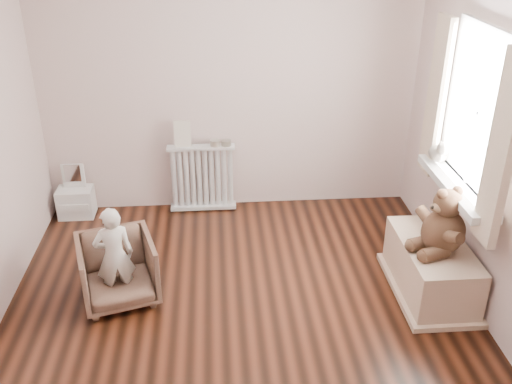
{
  "coord_description": "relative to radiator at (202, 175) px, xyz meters",
  "views": [
    {
      "loc": [
        -0.15,
        -3.47,
        2.79
      ],
      "look_at": [
        0.15,
        0.45,
        0.8
      ],
      "focal_mm": 40.0,
      "sensor_mm": 36.0,
      "label": 1
    }
  ],
  "objects": [
    {
      "name": "radiator",
      "position": [
        0.0,
        0.0,
        0.0
      ],
      "size": [
        0.66,
        0.12,
        0.69
      ],
      "primitive_type": "cube",
      "color": "silver",
      "rests_on": "floor"
    },
    {
      "name": "back_wall",
      "position": [
        0.29,
        0.12,
        0.91
      ],
      "size": [
        3.6,
        0.02,
        2.6
      ],
      "primitive_type": "cube",
      "color": "beige",
      "rests_on": "ground"
    },
    {
      "name": "window_sill",
      "position": [
        1.96,
        -1.38,
        0.48
      ],
      "size": [
        0.22,
        1.1,
        0.06
      ],
      "primitive_type": "cube",
      "color": "silver",
      "rests_on": "right_wall"
    },
    {
      "name": "child",
      "position": [
        -0.65,
        -1.47,
        0.04
      ],
      "size": [
        0.34,
        0.27,
        0.81
      ],
      "primitive_type": "imported",
      "rotation": [
        0.0,
        0.0,
        3.42
      ],
      "color": "silver",
      "rests_on": "armchair"
    },
    {
      "name": "curtain_left",
      "position": [
        1.94,
        -1.95,
        1.0
      ],
      "size": [
        0.06,
        0.26,
        1.3
      ],
      "primitive_type": "cube",
      "color": "beige",
      "rests_on": "right_wall"
    },
    {
      "name": "teddy_bear",
      "position": [
        1.82,
        -1.6,
        0.28
      ],
      "size": [
        0.51,
        0.44,
        0.52
      ],
      "primitive_type": null,
      "rotation": [
        0.0,
        0.0,
        0.3
      ],
      "color": "#3C2517",
      "rests_on": "toy_bench"
    },
    {
      "name": "curtain_right",
      "position": [
        1.94,
        -0.81,
        1.0
      ],
      "size": [
        0.06,
        0.26,
        1.3
      ],
      "primitive_type": "cube",
      "color": "beige",
      "rests_on": "right_wall"
    },
    {
      "name": "front_wall",
      "position": [
        0.29,
        -3.48,
        0.91
      ],
      "size": [
        3.6,
        0.02,
        2.6
      ],
      "primitive_type": "cube",
      "color": "beige",
      "rests_on": "ground"
    },
    {
      "name": "tin_b",
      "position": [
        0.25,
        0.0,
        0.33
      ],
      "size": [
        0.1,
        0.1,
        0.05
      ],
      "primitive_type": "cylinder",
      "color": "#A59E8C",
      "rests_on": "radiator"
    },
    {
      "name": "paper_doll",
      "position": [
        -0.17,
        0.0,
        0.44
      ],
      "size": [
        0.16,
        0.01,
        0.27
      ],
      "primitive_type": "cube",
      "color": "beige",
      "rests_on": "radiator"
    },
    {
      "name": "window",
      "position": [
        2.05,
        -1.38,
        1.06
      ],
      "size": [
        0.03,
        0.9,
        1.1
      ],
      "primitive_type": "cube",
      "color": "white",
      "rests_on": "right_wall"
    },
    {
      "name": "armchair",
      "position": [
        -0.65,
        -1.42,
        -0.13
      ],
      "size": [
        0.7,
        0.71,
        0.52
      ],
      "primitive_type": "imported",
      "rotation": [
        0.0,
        0.0,
        0.28
      ],
      "color": "brown",
      "rests_on": "floor"
    },
    {
      "name": "toy_bench",
      "position": [
        1.81,
        -1.52,
        -0.19
      ],
      "size": [
        0.49,
        0.93,
        0.44
      ],
      "primitive_type": "cube",
      "color": "beige",
      "rests_on": "floor"
    },
    {
      "name": "toy_vanity",
      "position": [
        -1.26,
        -0.03,
        -0.11
      ],
      "size": [
        0.34,
        0.24,
        0.54
      ],
      "primitive_type": "cube",
      "color": "silver",
      "rests_on": "floor"
    },
    {
      "name": "floor",
      "position": [
        0.29,
        -1.68,
        -0.39
      ],
      "size": [
        3.6,
        3.6,
        0.01
      ],
      "primitive_type": "cube",
      "color": "black",
      "rests_on": "ground"
    },
    {
      "name": "right_wall",
      "position": [
        2.09,
        -1.68,
        0.91
      ],
      "size": [
        0.02,
        3.6,
        2.6
      ],
      "primitive_type": "cube",
      "color": "beige",
      "rests_on": "ground"
    },
    {
      "name": "plush_cat",
      "position": [
        1.95,
        -0.99,
        0.61
      ],
      "size": [
        0.23,
        0.28,
        0.21
      ],
      "primitive_type": null,
      "rotation": [
        0.0,
        0.0,
        -0.38
      ],
      "color": "gray",
      "rests_on": "window_sill"
    },
    {
      "name": "tin_a",
      "position": [
        0.14,
        0.0,
        0.33
      ],
      "size": [
        0.1,
        0.1,
        0.06
      ],
      "primitive_type": "cylinder",
      "color": "#A59E8C",
      "rests_on": "radiator"
    }
  ]
}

